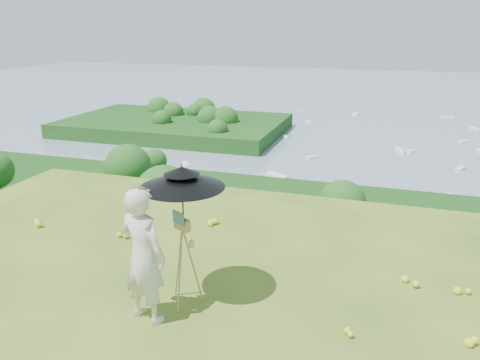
% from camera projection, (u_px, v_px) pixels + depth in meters
% --- Properties ---
extents(shoreline_tier, '(170.00, 28.00, 8.00)m').
position_uv_depth(shoreline_tier, '(364.00, 260.00, 83.78)').
color(shoreline_tier, '#676252').
rests_on(shoreline_tier, bay_water).
extents(bay_water, '(700.00, 700.00, 0.00)m').
position_uv_depth(bay_water, '(386.00, 107.00, 232.45)').
color(bay_water, slate).
rests_on(bay_water, ground).
extents(peninsula, '(90.00, 60.00, 12.00)m').
position_uv_depth(peninsula, '(174.00, 119.00, 175.81)').
color(peninsula, '#0E350E').
rests_on(peninsula, bay_water).
extents(slope_trees, '(110.00, 50.00, 6.00)m').
position_uv_depth(slope_trees, '(353.00, 252.00, 41.06)').
color(slope_trees, '#174D18').
rests_on(slope_trees, forest_slope).
extents(harbor_town, '(110.00, 22.00, 5.00)m').
position_uv_depth(harbor_town, '(367.00, 227.00, 81.76)').
color(harbor_town, silver).
rests_on(harbor_town, shoreline_tier).
extents(moored_boats, '(140.00, 140.00, 0.70)m').
position_uv_depth(moored_boats, '(344.00, 139.00, 164.50)').
color(moored_boats, white).
rests_on(moored_boats, bay_water).
extents(painter, '(0.78, 0.61, 1.89)m').
position_uv_depth(painter, '(143.00, 256.00, 6.07)').
color(painter, silver).
rests_on(painter, ground).
extents(field_easel, '(0.73, 0.73, 1.41)m').
position_uv_depth(field_easel, '(183.00, 258.00, 6.51)').
color(field_easel, '#AE7A49').
rests_on(field_easel, ground).
extents(sun_umbrella, '(1.47, 1.47, 0.90)m').
position_uv_depth(sun_umbrella, '(183.00, 196.00, 6.25)').
color(sun_umbrella, black).
rests_on(sun_umbrella, field_easel).
extents(painter_cap, '(0.29, 0.32, 0.10)m').
position_uv_depth(painter_cap, '(139.00, 191.00, 5.79)').
color(painter_cap, '#E27C81').
rests_on(painter_cap, painter).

